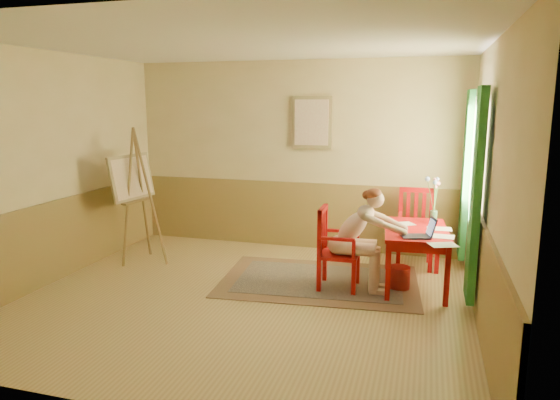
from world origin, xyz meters
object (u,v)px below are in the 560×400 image
(table, at_px, (416,236))
(chair_left, at_px, (335,248))
(laptop, at_px, (420,233))
(easel, at_px, (134,183))
(chair_back, at_px, (415,228))
(figure, at_px, (360,235))

(table, height_order, chair_left, chair_left)
(table, xyz_separation_m, laptop, (0.05, -0.39, 0.13))
(table, xyz_separation_m, easel, (-3.77, -0.01, 0.47))
(laptop, bearing_deg, chair_back, 93.64)
(chair_back, bearing_deg, chair_left, -126.76)
(chair_left, distance_m, laptop, 1.00)
(table, height_order, easel, easel)
(figure, height_order, easel, easel)
(chair_back, relative_size, figure, 0.85)
(laptop, xyz_separation_m, easel, (-3.82, 0.38, 0.34))
(figure, distance_m, easel, 3.19)
(table, xyz_separation_m, chair_back, (-0.03, 0.86, -0.11))
(chair_back, height_order, figure, figure)
(chair_back, xyz_separation_m, easel, (-3.74, -0.87, 0.58))
(chair_back, bearing_deg, laptop, -86.36)
(chair_left, relative_size, laptop, 2.41)
(chair_left, relative_size, chair_back, 0.94)
(table, bearing_deg, chair_back, 91.88)
(chair_left, bearing_deg, laptop, -3.99)
(laptop, bearing_deg, chair_left, 176.01)
(chair_left, distance_m, chair_back, 1.48)
(chair_back, height_order, laptop, chair_back)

